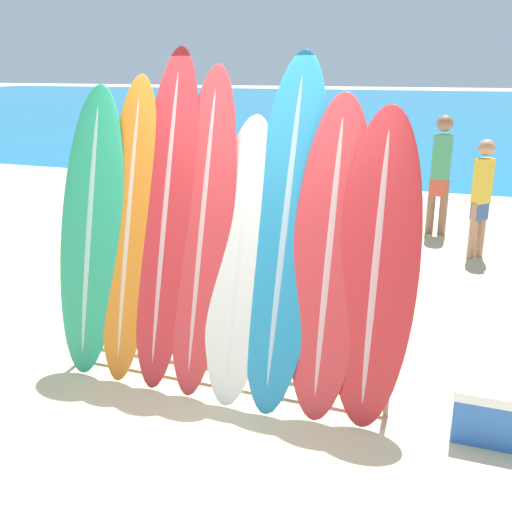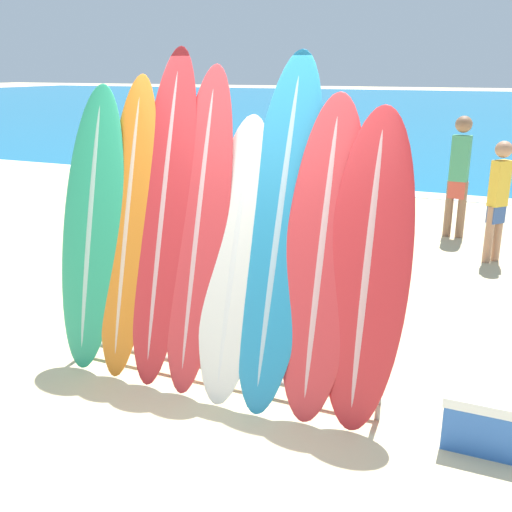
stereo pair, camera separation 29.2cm
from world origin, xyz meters
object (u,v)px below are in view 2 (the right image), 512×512
at_px(surfboard_slot_2, 164,217).
at_px(cooler_box, 484,420).
at_px(surfboard_slot_1, 128,227).
at_px(person_mid_beach, 459,172).
at_px(surfboard_slot_7, 367,271).
at_px(person_far_left, 214,184).
at_px(surfboard_slot_5, 279,231).
at_px(surfboard_slot_3, 199,230).
at_px(surfboard_slot_0, 92,228).
at_px(surfboard_slot_6, 322,259).
at_px(person_near_water, 498,197).
at_px(surfboard_slot_4, 235,259).
at_px(surfboard_rack, 215,332).

distance_m(surfboard_slot_2, cooler_box, 2.72).
xyz_separation_m(surfboard_slot_1, person_mid_beach, (2.07, 5.23, -0.22)).
height_order(surfboard_slot_7, person_far_left, surfboard_slot_7).
relative_size(surfboard_slot_5, person_far_left, 1.41).
relative_size(surfboard_slot_3, cooler_box, 4.76).
bearing_deg(surfboard_slot_3, surfboard_slot_1, -178.14).
relative_size(surfboard_slot_0, cooler_box, 4.47).
height_order(surfboard_slot_6, person_mid_beach, surfboard_slot_6).
bearing_deg(cooler_box, surfboard_slot_2, 176.76).
bearing_deg(person_far_left, person_near_water, -73.62).
distance_m(surfboard_slot_3, surfboard_slot_6, 1.00).
height_order(surfboard_slot_1, person_far_left, surfboard_slot_1).
bearing_deg(surfboard_slot_7, person_near_water, 80.69).
bearing_deg(surfboard_slot_5, cooler_box, -6.12).
distance_m(surfboard_slot_3, surfboard_slot_5, 0.65).
xyz_separation_m(surfboard_slot_0, surfboard_slot_2, (0.66, 0.06, 0.14)).
bearing_deg(cooler_box, surfboard_slot_3, 176.61).
distance_m(surfboard_slot_0, cooler_box, 3.29).
height_order(surfboard_slot_4, surfboard_slot_6, surfboard_slot_6).
bearing_deg(surfboard_slot_2, surfboard_slot_5, 1.37).
relative_size(surfboard_slot_0, person_mid_beach, 1.30).
relative_size(surfboard_slot_0, person_near_water, 1.48).
xyz_separation_m(surfboard_slot_2, surfboard_slot_5, (0.96, 0.02, -0.01)).
bearing_deg(surfboard_slot_0, surfboard_slot_6, 0.34).
xyz_separation_m(surfboard_slot_5, surfboard_slot_6, (0.35, -0.07, -0.15)).
relative_size(surfboard_slot_2, surfboard_slot_7, 1.18).
height_order(surfboard_rack, cooler_box, surfboard_rack).
distance_m(surfboard_slot_1, surfboard_slot_6, 1.63).
bearing_deg(surfboard_slot_1, surfboard_slot_6, -0.55).
bearing_deg(surfboard_slot_1, surfboard_rack, -5.42).
xyz_separation_m(surfboard_slot_1, surfboard_slot_7, (1.96, -0.04, -0.09)).
bearing_deg(surfboard_rack, person_near_water, 66.55).
distance_m(surfboard_slot_1, surfboard_slot_7, 1.96).
bearing_deg(surfboard_slot_1, surfboard_slot_7, -1.13).
distance_m(surfboard_slot_4, surfboard_slot_5, 0.40).
bearing_deg(cooler_box, surfboard_slot_1, 177.79).
relative_size(person_near_water, person_mid_beach, 0.88).
bearing_deg(person_mid_beach, cooler_box, 103.66).
distance_m(surfboard_slot_3, surfboard_slot_7, 1.34).
relative_size(surfboard_slot_6, person_mid_beach, 1.28).
distance_m(surfboard_slot_7, person_far_left, 3.99).
bearing_deg(person_near_water, cooler_box, -138.80).
relative_size(surfboard_slot_1, surfboard_slot_5, 0.93).
relative_size(surfboard_rack, surfboard_slot_3, 1.07).
bearing_deg(surfboard_rack, surfboard_slot_5, 15.66).
xyz_separation_m(surfboard_rack, surfboard_slot_0, (-1.15, 0.05, 0.70)).
relative_size(surfboard_slot_4, surfboard_slot_6, 0.92).
bearing_deg(cooler_box, person_near_water, 92.07).
bearing_deg(surfboard_slot_2, person_near_water, 60.60).
distance_m(surfboard_slot_1, surfboard_slot_4, 0.97).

